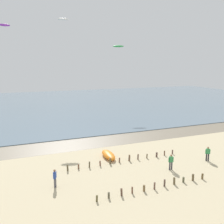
# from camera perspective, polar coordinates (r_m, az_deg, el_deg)

# --- Properties ---
(wet_sand_strip) EXTENTS (120.00, 5.22, 0.01)m
(wet_sand_strip) POSITION_cam_1_polar(r_m,az_deg,el_deg) (34.89, -9.39, -7.54)
(wet_sand_strip) COLOR #7A6D59
(wet_sand_strip) RESTS_ON ground
(sea) EXTENTS (160.00, 70.00, 0.10)m
(sea) POSITION_cam_1_polar(r_m,az_deg,el_deg) (71.20, -15.94, 1.65)
(sea) COLOR slate
(sea) RESTS_ON ground
(groyne_mid) EXTENTS (10.98, 0.33, 0.68)m
(groyne_mid) POSITION_cam_1_polar(r_m,az_deg,el_deg) (23.50, 10.84, -16.23)
(groyne_mid) COLOR brown
(groyne_mid) RESTS_ON ground
(groyne_far) EXTENTS (13.36, 0.35, 0.73)m
(groyne_far) POSITION_cam_1_polar(r_m,az_deg,el_deg) (28.64, 2.72, -10.90)
(groyne_far) COLOR brown
(groyne_far) RESTS_ON ground
(person_nearest_camera) EXTENTS (0.56, 0.28, 1.71)m
(person_nearest_camera) POSITION_cam_1_polar(r_m,az_deg,el_deg) (27.11, 13.50, -11.12)
(person_nearest_camera) COLOR #383842
(person_nearest_camera) RESTS_ON ground
(person_mid_beach) EXTENTS (0.52, 0.36, 1.71)m
(person_mid_beach) POSITION_cam_1_polar(r_m,az_deg,el_deg) (30.72, 21.30, -8.93)
(person_mid_beach) COLOR #232328
(person_mid_beach) RESTS_ON ground
(person_left_flank) EXTENTS (0.35, 0.53, 1.71)m
(person_left_flank) POSITION_cam_1_polar(r_m,az_deg,el_deg) (23.54, -13.10, -14.60)
(person_left_flank) COLOR #4C4C56
(person_left_flank) RESTS_ON ground
(grounded_kite) EXTENTS (1.36, 3.43, 0.68)m
(grounded_kite) POSITION_cam_1_polar(r_m,az_deg,el_deg) (29.87, -0.83, -9.90)
(grounded_kite) COLOR orange
(grounded_kite) RESTS_ON ground
(kite_aloft_0) EXTENTS (2.31, 1.14, 0.61)m
(kite_aloft_0) POSITION_cam_1_polar(r_m,az_deg,el_deg) (55.62, -23.71, 17.98)
(kite_aloft_0) COLOR purple
(kite_aloft_1) EXTENTS (2.70, 1.58, 0.70)m
(kite_aloft_1) POSITION_cam_1_polar(r_m,az_deg,el_deg) (58.55, 1.46, 15.01)
(kite_aloft_1) COLOR green
(kite_aloft_5) EXTENTS (2.20, 1.20, 0.42)m
(kite_aloft_5) POSITION_cam_1_polar(r_m,az_deg,el_deg) (48.98, -11.30, 20.37)
(kite_aloft_5) COLOR white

